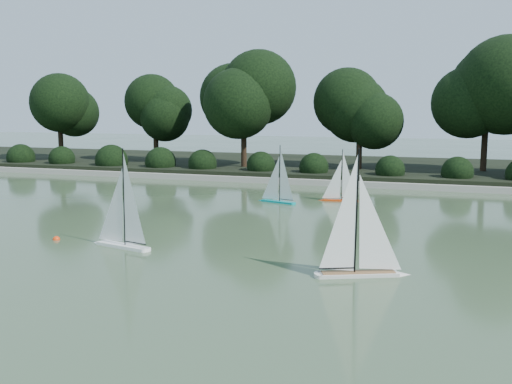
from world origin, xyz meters
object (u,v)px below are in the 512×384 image
Objects in this scene: sailboat_white_a at (118,231)px; race_buoy at (56,240)px; sailboat_orange at (337,192)px; sailboat_teal at (275,193)px; sailboat_white_b at (366,255)px.

sailboat_white_a is 1.38m from race_buoy.
sailboat_orange is 0.92× the size of sailboat_teal.
sailboat_teal reaches higher than sailboat_orange.
sailboat_white_b is 6.49m from sailboat_teal.
sailboat_white_b is 5.60m from race_buoy.
sailboat_white_a reaches higher than sailboat_orange.
sailboat_orange is at bearing 26.55° from sailboat_teal.
sailboat_white_b is 14.63× the size of race_buoy.
sailboat_teal is 5.82m from race_buoy.
sailboat_white_b reaches higher than sailboat_white_a.
sailboat_white_b is 6.64m from sailboat_orange.
race_buoy is (-3.93, -5.96, -0.22)m from sailboat_orange.
sailboat_teal is at bearing 64.49° from race_buoy.
sailboat_teal is at bearing 77.80° from sailboat_white_a.
race_buoy is at bearing -123.41° from sailboat_orange.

